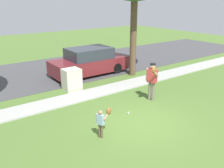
{
  "coord_description": "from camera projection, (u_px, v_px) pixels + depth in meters",
  "views": [
    {
      "loc": [
        -5.76,
        -6.0,
        4.4
      ],
      "look_at": [
        -0.0,
        1.9,
        1.0
      ],
      "focal_mm": 39.33,
      "sensor_mm": 36.0,
      "label": 1
    }
  ],
  "objects": [
    {
      "name": "utility_cabinet",
      "position": [
        72.0,
        79.0,
        12.37
      ],
      "size": [
        0.84,
        0.73,
        1.1
      ],
      "primitive_type": "cube",
      "color": "beige",
      "rests_on": "ground"
    },
    {
      "name": "person_child",
      "position": [
        103.0,
        119.0,
        8.05
      ],
      "size": [
        0.53,
        0.33,
        1.04
      ],
      "rotation": [
        0.0,
        0.0,
        0.35
      ],
      "color": "brown",
      "rests_on": "ground"
    },
    {
      "name": "road_surface",
      "position": [
        51.0,
        71.0,
        15.79
      ],
      "size": [
        36.0,
        6.8,
        0.02
      ],
      "primitive_type": "cube",
      "color": "#424244",
      "rests_on": "ground"
    },
    {
      "name": "sidewalk_strip",
      "position": [
        92.0,
        93.0,
        11.96
      ],
      "size": [
        36.0,
        1.2,
        0.06
      ],
      "primitive_type": "cube",
      "color": "#A3A39E",
      "rests_on": "ground"
    },
    {
      "name": "ground_plane",
      "position": [
        93.0,
        95.0,
        11.9
      ],
      "size": [
        48.0,
        48.0,
        0.0
      ],
      "primitive_type": "plane",
      "color": "#4C6B2D"
    },
    {
      "name": "parked_suv_maroon",
      "position": [
        89.0,
        62.0,
        14.86
      ],
      "size": [
        4.7,
        1.9,
        1.63
      ],
      "color": "maroon",
      "rests_on": "road_surface"
    },
    {
      "name": "baseball",
      "position": [
        128.0,
        113.0,
        9.9
      ],
      "size": [
        0.07,
        0.07,
        0.07
      ],
      "primitive_type": "sphere",
      "color": "white",
      "rests_on": "ground"
    },
    {
      "name": "person_adult",
      "position": [
        152.0,
        78.0,
        10.89
      ],
      "size": [
        0.65,
        0.8,
        1.73
      ],
      "rotation": [
        0.0,
        0.0,
        -2.79
      ],
      "color": "#6B6656",
      "rests_on": "ground"
    }
  ]
}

